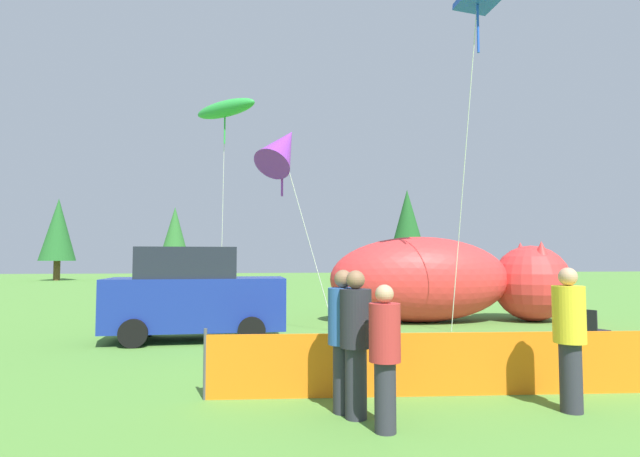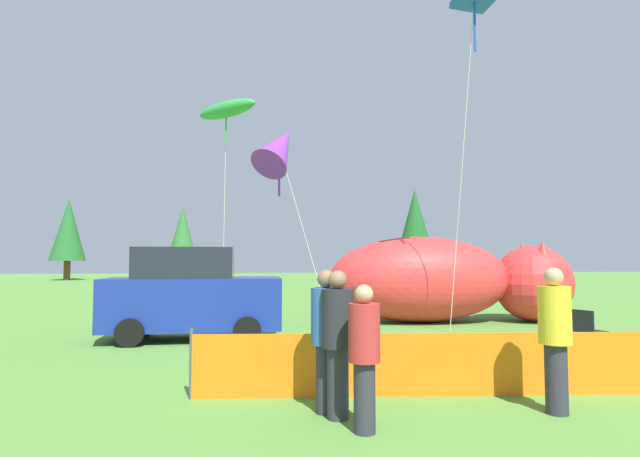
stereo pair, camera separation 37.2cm
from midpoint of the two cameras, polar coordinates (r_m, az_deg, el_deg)
The scene contains 15 objects.
ground_plane at distance 11.48m, azimuth 5.75°, elevation -13.47°, with size 120.00×120.00×0.00m, color #548C38.
parked_car at distance 12.79m, azimuth -14.91°, elevation -7.35°, with size 4.28×1.92×2.28m.
folding_chair at distance 12.26m, azimuth 27.67°, elevation -9.92°, with size 0.68×0.68×0.92m.
inflatable_cat at distance 16.40m, azimuth 13.52°, elevation -6.01°, with size 7.82×3.09×2.70m.
safety_fence at distance 7.74m, azimuth 12.74°, elevation -14.88°, with size 6.98×0.62×1.00m.
spectator_in_white_shirt at distance 7.37m, azimuth 25.31°, elevation -10.71°, with size 0.41×0.41×1.88m.
spectator_in_green_shirt at distance 5.98m, azimuth 5.61°, elevation -13.78°, with size 0.37×0.37×1.70m.
spectator_in_grey_shirt at distance 6.44m, azimuth 2.42°, elevation -12.29°, with size 0.40×0.40×1.85m.
spectator_in_yellow_shirt at distance 6.67m, azimuth 1.05°, elevation -11.98°, with size 0.40×0.40×1.85m.
kite_purple_delta at distance 13.45m, azimuth -5.13°, elevation 9.17°, with size 2.45×1.96×5.81m.
kite_blue_box at distance 13.95m, azimuth 16.71°, elevation 22.94°, with size 0.94×2.45×8.46m.
kite_green_fish at distance 19.32m, azimuth -11.37°, elevation 13.20°, with size 2.66×2.73×7.94m.
horizon_tree_east at distance 49.02m, azimuth 9.74°, elevation 0.50°, with size 3.65×3.65×8.72m.
horizon_tree_west at distance 52.33m, azimuth -27.94°, elevation -0.14°, with size 3.19×3.19×7.62m.
horizon_tree_mid at distance 44.95m, azimuth -16.50°, elevation -0.80°, with size 2.72×2.72×6.50m.
Camera 1 is at (-2.88, -10.96, 2.00)m, focal length 28.00 mm.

